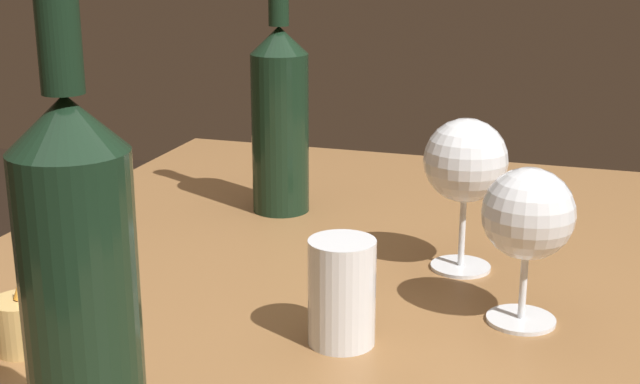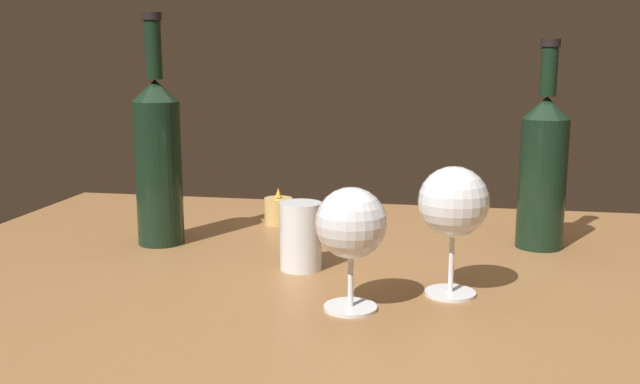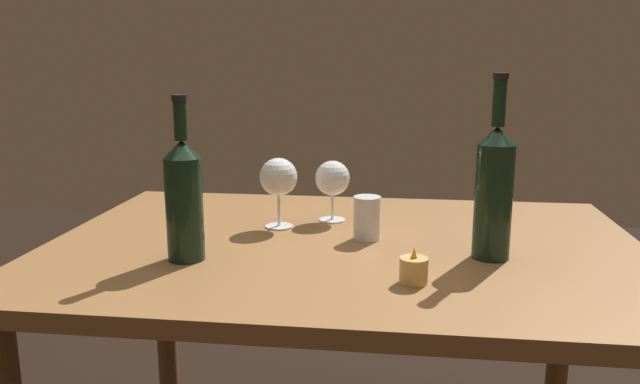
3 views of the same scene
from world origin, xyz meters
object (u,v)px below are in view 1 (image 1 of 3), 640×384
at_px(water_tumbler, 342,298).
at_px(votive_candle, 23,326).
at_px(wine_bottle, 80,290).
at_px(wine_glass_right, 466,163).
at_px(wine_bottle_second, 280,115).
at_px(wine_glass_left, 528,217).

bearing_deg(water_tumbler, votive_candle, 110.45).
bearing_deg(wine_bottle, wine_glass_right, -20.10).
bearing_deg(water_tumbler, wine_bottle_second, 27.93).
bearing_deg(wine_glass_right, water_tumbler, 160.92).
bearing_deg(wine_glass_left, water_tumbler, 121.95).
bearing_deg(wine_glass_right, votive_candle, 132.70).
bearing_deg(wine_bottle_second, votive_candle, 170.19).
xyz_separation_m(wine_bottle, water_tumbler, (0.26, -0.10, -0.10)).
distance_m(wine_bottle_second, votive_candle, 0.47).
relative_size(wine_bottle, wine_bottle_second, 1.12).
height_order(wine_glass_right, wine_bottle_second, wine_bottle_second).
distance_m(wine_glass_right, water_tumbler, 0.24).
height_order(wine_glass_left, water_tumbler, wine_glass_left).
distance_m(water_tumbler, votive_candle, 0.28).
relative_size(wine_glass_right, votive_candle, 2.52).
bearing_deg(votive_candle, wine_glass_left, -65.11).
xyz_separation_m(wine_glass_right, votive_candle, (-0.31, 0.34, -0.10)).
bearing_deg(wine_glass_left, wine_bottle, 144.61).
bearing_deg(wine_bottle, votive_candle, 46.68).
xyz_separation_m(water_tumbler, votive_candle, (-0.10, 0.27, -0.02)).
height_order(water_tumbler, votive_candle, water_tumbler).
height_order(wine_glass_right, wine_bottle, wine_bottle).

